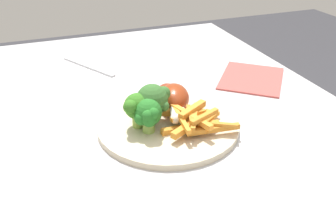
{
  "coord_description": "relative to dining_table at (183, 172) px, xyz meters",
  "views": [
    {
      "loc": [
        0.53,
        -0.23,
        1.1
      ],
      "look_at": [
        -0.01,
        -0.03,
        0.77
      ],
      "focal_mm": 38.55,
      "sensor_mm": 36.0,
      "label": 1
    }
  ],
  "objects": [
    {
      "name": "dining_table",
      "position": [
        0.0,
        0.0,
        0.0
      ],
      "size": [
        1.21,
        0.72,
        0.74
      ],
      "color": "#B7B7BC",
      "rests_on": "ground_plane"
    },
    {
      "name": "dinner_plate",
      "position": [
        -0.01,
        -0.03,
        0.11
      ],
      "size": [
        0.27,
        0.27,
        0.01
      ],
      "primitive_type": "cylinder",
      "color": "beige",
      "rests_on": "dining_table"
    },
    {
      "name": "broccoli_floret_front",
      "position": [
        -0.02,
        -0.05,
        0.17
      ],
      "size": [
        0.07,
        0.07,
        0.08
      ],
      "color": "#769F54",
      "rests_on": "dinner_plate"
    },
    {
      "name": "broccoli_floret_middle",
      "position": [
        -0.02,
        -0.09,
        0.16
      ],
      "size": [
        0.05,
        0.05,
        0.07
      ],
      "color": "#8DB049",
      "rests_on": "dinner_plate"
    },
    {
      "name": "broccoli_floret_back",
      "position": [
        0.01,
        -0.07,
        0.16
      ],
      "size": [
        0.06,
        0.05,
        0.06
      ],
      "color": "#87AD4E",
      "rests_on": "dinner_plate"
    },
    {
      "name": "carrot_fries_pile",
      "position": [
        0.03,
        0.01,
        0.14
      ],
      "size": [
        0.13,
        0.13,
        0.04
      ],
      "color": "orange",
      "rests_on": "dinner_plate"
    },
    {
      "name": "chicken_drumstick_near",
      "position": [
        -0.07,
        -0.0,
        0.14
      ],
      "size": [
        0.13,
        0.05,
        0.04
      ],
      "color": "#5D1D10",
      "rests_on": "dinner_plate"
    },
    {
      "name": "chicken_drumstick_far",
      "position": [
        -0.05,
        -0.0,
        0.14
      ],
      "size": [
        0.13,
        0.08,
        0.05
      ],
      "color": "#611E0C",
      "rests_on": "dinner_plate"
    },
    {
      "name": "fork",
      "position": [
        -0.35,
        -0.12,
        0.11
      ],
      "size": [
        0.17,
        0.11,
        0.0
      ],
      "primitive_type": "cube",
      "rotation": [
        0.0,
        0.0,
        0.53
      ],
      "color": "silver",
      "rests_on": "dining_table"
    },
    {
      "name": "napkin",
      "position": [
        -0.14,
        0.24,
        0.11
      ],
      "size": [
        0.22,
        0.22,
        0.0
      ],
      "primitive_type": "cube",
      "rotation": [
        0.0,
        0.0,
        2.46
      ],
      "color": "#B74C47",
      "rests_on": "dining_table"
    }
  ]
}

